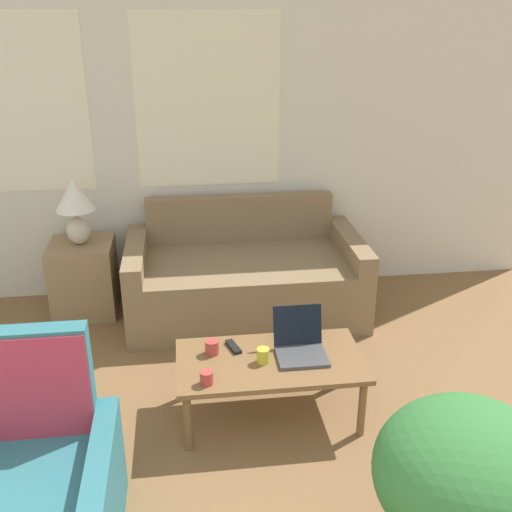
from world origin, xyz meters
name	(u,v)px	position (x,y,z in m)	size (l,w,h in m)	color
wall_back	(126,135)	(0.00, 4.13, 1.31)	(6.75, 0.06, 2.60)	silver
couch	(245,278)	(0.85, 3.65, 0.27)	(1.76, 0.93, 0.83)	#846B4C
armchair	(21,494)	(-0.35, 1.57, 0.27)	(0.83, 0.73, 0.94)	#2D6B75
side_table	(84,277)	(-0.38, 3.79, 0.28)	(0.47, 0.47, 0.57)	#937551
table_lamp	(75,204)	(-0.38, 3.79, 0.88)	(0.29, 0.29, 0.50)	beige
coffee_table	(270,365)	(0.85, 2.32, 0.34)	(1.06, 0.57, 0.38)	brown
laptop	(300,344)	(1.03, 2.36, 0.44)	(0.28, 0.30, 0.25)	#47474C
cup_navy	(263,355)	(0.81, 2.29, 0.43)	(0.07, 0.07, 0.09)	gold
cup_yellow	(207,378)	(0.48, 2.13, 0.42)	(0.07, 0.07, 0.07)	#B23D38
cup_white	(212,347)	(0.53, 2.42, 0.42)	(0.08, 0.08, 0.08)	#B23D38
tv_remote	(233,347)	(0.66, 2.46, 0.39)	(0.09, 0.16, 0.02)	black
potted_plant	(467,480)	(1.46, 1.17, 0.51)	(0.75, 0.75, 0.81)	#4C4C4C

